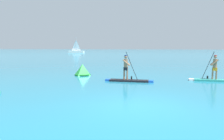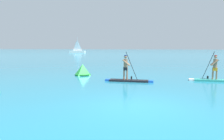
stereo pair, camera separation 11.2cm
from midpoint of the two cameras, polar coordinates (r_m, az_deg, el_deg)
The scene contains 5 objects.
ground at distance 8.67m, azimuth 6.47°, elevation -9.42°, with size 440.00×440.00×0.00m, color teal.
paddleboarder_mid_center at distance 14.48m, azimuth 4.16°, elevation -1.64°, with size 3.28×0.80×2.03m.
paddleboarder_far_right at distance 16.16m, azimuth 25.54°, elevation -1.49°, with size 3.41×0.84×2.04m.
race_marker_buoy at distance 17.79m, azimuth -8.07°, elevation -0.14°, with size 1.31×1.31×0.92m.
sailboat_left_horizon at distance 88.76m, azimuth -9.58°, elevation 4.98°, with size 6.55×2.17×6.50m.
Camera 1 is at (0.86, -8.32, 2.32)m, focal length 34.21 mm.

